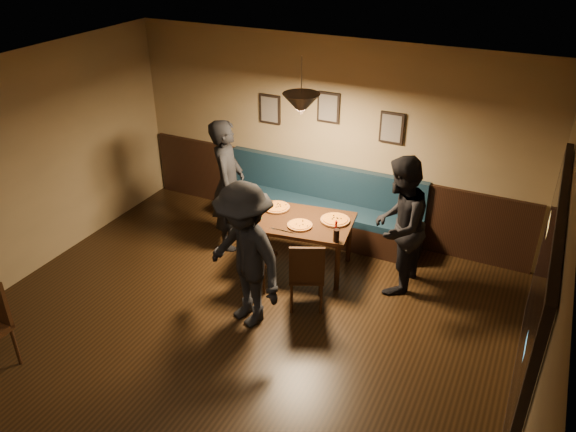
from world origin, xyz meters
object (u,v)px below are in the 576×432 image
Objects in this scene: diner_right at (399,226)px; diner_left at (228,185)px; diner_front at (245,256)px; soda_glass at (336,235)px; tabasco_bottle at (336,224)px; chair_near_left at (258,256)px; dining_table at (300,244)px; booth_bench at (318,204)px; chair_near_right at (306,272)px.

diner_left is at bearing -88.01° from diner_right.
diner_front is 11.01× the size of soda_glass.
diner_right is 13.48× the size of tabasco_bottle.
diner_right reaches higher than chair_near_left.
dining_table is at bearing -117.83° from diner_left.
dining_table is (0.13, -0.91, -0.14)m from booth_bench.
chair_near_right is 7.03× the size of tabasco_bottle.
tabasco_bottle is at bearing 87.94° from diner_front.
diner_left is (-1.14, 0.12, 0.57)m from dining_table.
chair_near_left is 1.20m from diner_left.
booth_bench is 3.26× the size of chair_near_right.
booth_bench is 22.93× the size of tabasco_bottle.
diner_front reaches higher than chair_near_right.
diner_front is at bearing -125.52° from soda_glass.
tabasco_bottle is at bearing -78.44° from diner_right.
diner_left reaches higher than diner_front.
soda_glass is at bearing -124.61° from diner_left.
chair_near_left is 1.06m from tabasco_bottle.
booth_bench reaches higher than soda_glass.
chair_near_left is 1.77m from diner_right.
booth_bench is 2.24× the size of dining_table.
diner_right is at bearing 22.48° from chair_near_left.
soda_glass is 0.30m from tabasco_bottle.
chair_near_right is at bearing -71.59° from booth_bench.
booth_bench is 1.70m from chair_near_right.
soda_glass reaches higher than tabasco_bottle.
soda_glass is (0.70, 0.98, -0.08)m from diner_front.
diner_left reaches higher than chair_near_right.
booth_bench is 1.43m from soda_glass.
diner_left reaches higher than tabasco_bottle.
diner_left is 1.80m from soda_glass.
diner_left is 1.05× the size of diner_right.
chair_near_left is at bearing -152.06° from diner_left.
booth_bench is at bearing 121.66° from soda_glass.
chair_near_right is (0.54, -1.62, -0.04)m from booth_bench.
tabasco_bottle is at bearing -55.76° from booth_bench.
booth_bench is at bearing -117.82° from diner_right.
tabasco_bottle is (-0.11, 0.28, -0.01)m from soda_glass.
diner_left is at bearing -141.95° from booth_bench.
diner_left is 1.65m from tabasco_bottle.
diner_left is 2.39m from diner_right.
chair_near_right is at bearing -97.14° from tabasco_bottle.
dining_table is at bearing -82.10° from booth_bench.
chair_near_left is 0.48× the size of diner_right.
soda_glass is (0.74, -1.20, 0.30)m from booth_bench.
dining_table is 0.65m from tabasco_bottle.
soda_glass is 1.22× the size of tabasco_bottle.
chair_near_left is (-0.31, -0.58, 0.07)m from dining_table.
booth_bench reaches higher than dining_table.
chair_near_left is at bearing -63.64° from diner_right.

